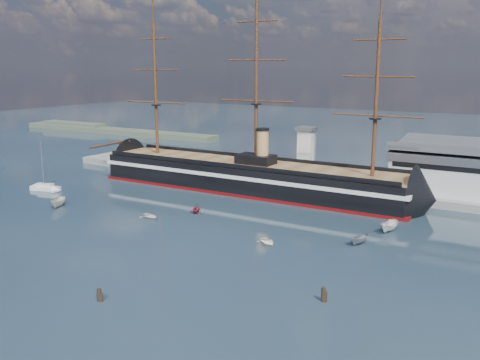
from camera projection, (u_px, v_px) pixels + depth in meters
The scene contains 14 objects.
ground at pixel (236, 212), 125.86m from camera, with size 600.00×600.00×0.00m, color black.
quay at pixel (332, 187), 150.98m from camera, with size 180.00×18.00×2.00m, color slate.
quay_tower at pixel (306, 153), 149.95m from camera, with size 5.00×5.00×15.00m.
shoreline at pixel (102, 129), 275.30m from camera, with size 120.00×10.00×4.00m.
warship at pixel (244, 176), 146.64m from camera, with size 112.88×16.31×53.94m.
sailboat at pixel (45, 187), 147.19m from camera, with size 8.75×4.69×13.44m.
motorboat_a at pixel (59, 207), 129.69m from camera, with size 7.21×2.65×2.89m, color silver.
motorboat_b at pixel (150, 219), 120.04m from camera, with size 3.19×1.28×1.49m, color silver.
motorboat_c at pixel (359, 245), 102.69m from camera, with size 5.53×2.03×2.21m, color slate.
motorboat_d at pixel (196, 213), 124.72m from camera, with size 6.14×2.66×2.25m, color maroon.
motorboat_e at pixel (267, 244), 102.75m from camera, with size 2.96×1.18×1.38m, color silver.
motorboat_f at pixel (389, 232), 110.48m from camera, with size 7.05×2.58×2.82m, color silver.
piling_near_mid at pixel (100, 301), 78.05m from camera, with size 0.64×0.64×2.66m, color black.
piling_far_right at pixel (323, 302), 77.92m from camera, with size 0.64×0.64×2.93m, color black.
Camera 1 is at (63.42, -63.61, 33.76)m, focal length 40.00 mm.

